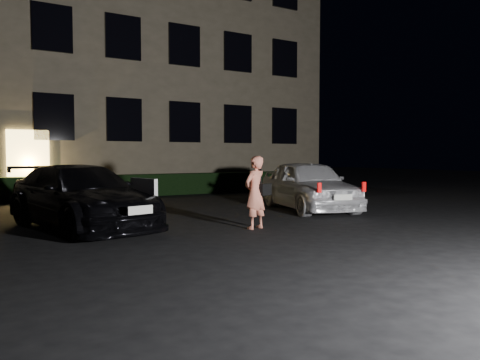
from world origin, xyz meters
TOP-DOWN VIEW (x-y plane):
  - ground at (0.00, 0.00)m, footprint 80.00×80.00m
  - building at (-0.00, 14.99)m, footprint 20.00×8.11m
  - hedge at (0.00, 10.50)m, footprint 15.00×0.70m
  - sedan at (-3.33, 3.33)m, footprint 2.88×5.07m
  - hatch at (3.08, 3.37)m, footprint 2.82×4.62m
  - man at (-0.13, 1.25)m, footprint 0.73×0.54m

SIDE VIEW (x-z plane):
  - ground at x=0.00m, z-range 0.00..0.00m
  - hedge at x=0.00m, z-range 0.00..0.85m
  - sedan at x=-3.33m, z-range 0.00..1.39m
  - hatch at x=3.08m, z-range 0.00..1.47m
  - man at x=-0.13m, z-range 0.00..1.58m
  - building at x=0.00m, z-range 0.00..12.00m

